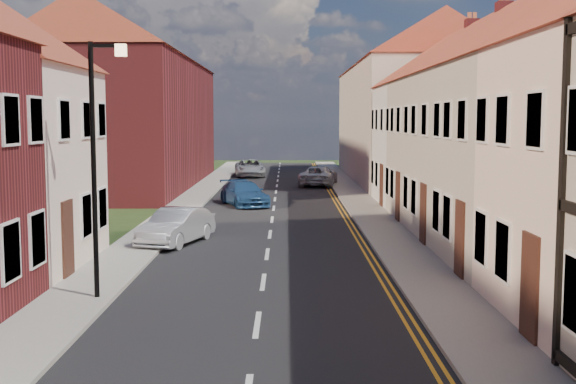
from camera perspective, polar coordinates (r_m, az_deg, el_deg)
name	(u,v)px	position (r m, az deg, el deg)	size (l,w,h in m)	color
road	(270,235)	(27.22, -1.44, -3.38)	(7.00, 90.00, 0.02)	black
pavement_left	(153,233)	(27.66, -10.60, -3.22)	(1.80, 90.00, 0.12)	#ADA89D
pavement_right	(387,233)	(27.47, 7.80, -3.24)	(1.80, 90.00, 0.12)	#ADA89D
cottage_r_pink	(530,115)	(27.19, 18.59, 5.76)	(8.30, 6.00, 9.00)	#C0B5A2
cottage_r_white_far	(488,116)	(32.35, 15.51, 5.81)	(8.30, 5.20, 9.00)	#C0B5A2
cottage_r_cream_far	(458,117)	(37.58, 13.29, 5.82)	(8.30, 6.00, 9.00)	white
block_right_far	(408,106)	(52.60, 9.43, 6.73)	(8.30, 24.20, 10.50)	#C0B5A2
block_left_far	(133,104)	(47.91, -12.17, 6.78)	(8.30, 24.20, 10.50)	maroon
lamppost	(97,153)	(17.46, -14.85, 2.96)	(0.88, 0.15, 6.00)	black
car_mid	(177,226)	(25.37, -8.80, -2.70)	(1.33, 3.82, 1.26)	#B9BAC2
car_far	(244,194)	(36.35, -3.47, -0.13)	(1.71, 4.20, 1.22)	navy
car_distant	(250,168)	(54.71, -3.04, 1.90)	(2.19, 4.75, 1.32)	#B2B7BB
car_distant_b	(319,176)	(47.06, 2.43, 1.27)	(2.17, 4.70, 1.31)	silver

